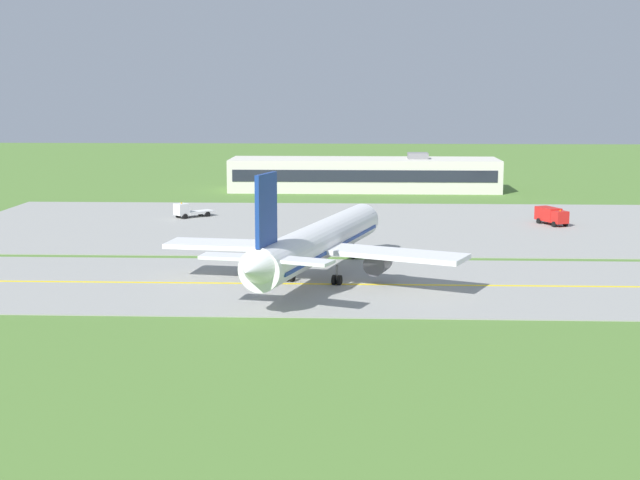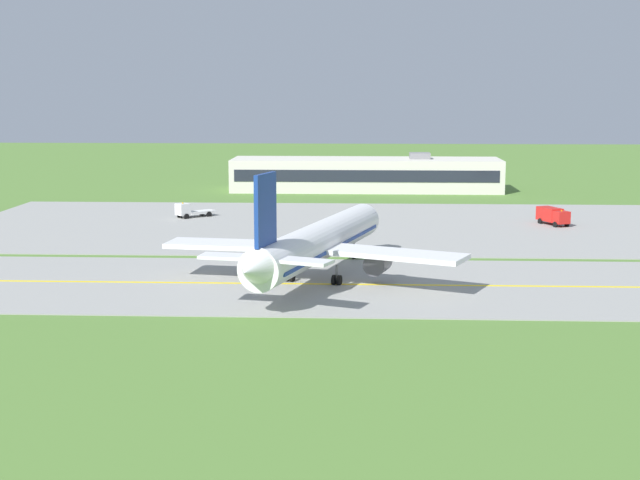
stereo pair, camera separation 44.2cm
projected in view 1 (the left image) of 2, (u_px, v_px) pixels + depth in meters
name	position (u px, v px, depth m)	size (l,w,h in m)	color
ground_plane	(364.00, 285.00, 94.53)	(500.00, 500.00, 0.00)	#517A33
taxiway_strip	(364.00, 285.00, 94.53)	(240.00, 28.00, 0.10)	gray
apron_pad	(430.00, 226.00, 135.51)	(140.00, 52.00, 0.10)	gray
taxiway_centreline	(364.00, 284.00, 94.52)	(220.00, 0.60, 0.01)	yellow
airplane_lead	(318.00, 243.00, 96.02)	(31.93, 38.97, 12.70)	white
service_truck_baggage	(188.00, 211.00, 143.63)	(6.12, 5.81, 2.59)	silver
service_truck_fuel	(551.00, 215.00, 136.03)	(4.22, 6.33, 2.60)	red
terminal_building	(364.00, 175.00, 182.60)	(53.43, 13.29, 7.61)	beige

